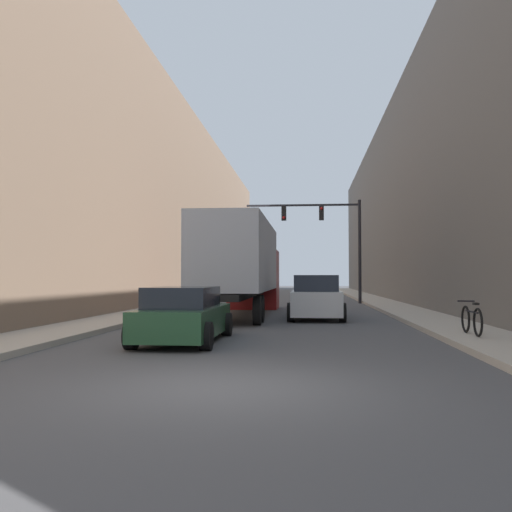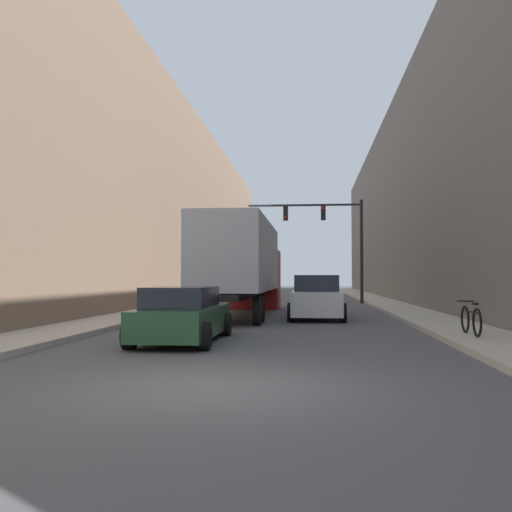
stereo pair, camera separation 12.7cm
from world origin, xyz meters
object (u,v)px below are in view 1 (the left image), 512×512
(sedan_car, at_px, (184,316))
(suv_car, at_px, (316,298))
(traffic_signal_gantry, at_px, (332,231))
(parked_bicycle, at_px, (472,320))
(semi_truck, at_px, (243,264))

(sedan_car, bearing_deg, suv_car, 67.87)
(sedan_car, height_order, suv_car, suv_car)
(traffic_signal_gantry, relative_size, parked_bicycle, 3.94)
(suv_car, xyz_separation_m, parked_bicycle, (3.88, -7.37, -0.28))
(suv_car, bearing_deg, parked_bicycle, -62.25)
(sedan_car, height_order, traffic_signal_gantry, traffic_signal_gantry)
(semi_truck, height_order, suv_car, semi_truck)
(semi_truck, xyz_separation_m, suv_car, (3.12, -2.02, -1.38))
(semi_truck, distance_m, sedan_car, 10.50)
(semi_truck, bearing_deg, suv_car, -32.88)
(semi_truck, distance_m, traffic_signal_gantry, 12.45)
(suv_car, bearing_deg, sedan_car, -112.13)
(traffic_signal_gantry, bearing_deg, suv_car, -95.09)
(semi_truck, xyz_separation_m, sedan_car, (-0.28, -10.38, -1.53))
(semi_truck, relative_size, suv_car, 2.70)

